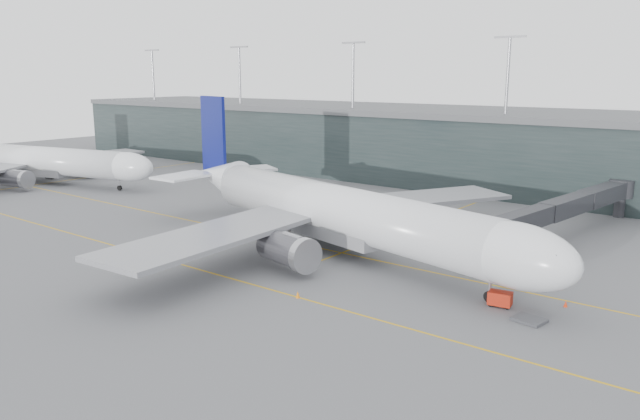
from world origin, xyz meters
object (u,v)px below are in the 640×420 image
Objects in this scene: second_aircraft at (42,161)px; gse_cart at (500,298)px; main_aircraft at (337,212)px; jet_bridge at (567,204)px.

second_aircraft is 24.62× the size of gse_cart.
main_aircraft reaches higher than jet_bridge.
second_aircraft is (-80.05, 3.96, -0.63)m from main_aircraft.
main_aircraft is 27.96× the size of gse_cart.
second_aircraft is at bearing -159.62° from jet_bridge.
main_aircraft is at bearing -16.17° from second_aircraft.
main_aircraft is 1.14× the size of second_aircraft.
gse_cart is (24.17, -5.62, -4.51)m from main_aircraft.
second_aircraft is (-100.56, -22.91, 0.18)m from jet_bridge.
main_aircraft reaches higher than second_aircraft.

